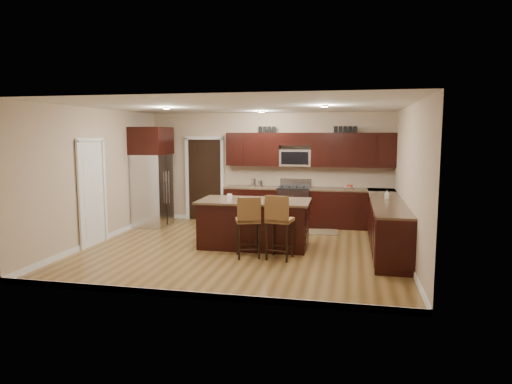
% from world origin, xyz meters
% --- Properties ---
extents(floor, '(6.00, 6.00, 0.00)m').
position_xyz_m(floor, '(0.00, 0.00, 0.00)').
color(floor, olive).
rests_on(floor, ground).
extents(ceiling, '(6.00, 6.00, 0.00)m').
position_xyz_m(ceiling, '(0.00, 0.00, 2.70)').
color(ceiling, silver).
rests_on(ceiling, wall_back).
extents(wall_back, '(6.00, 0.00, 6.00)m').
position_xyz_m(wall_back, '(0.00, 2.75, 1.35)').
color(wall_back, tan).
rests_on(wall_back, floor).
extents(wall_left, '(0.00, 5.50, 5.50)m').
position_xyz_m(wall_left, '(-3.00, 0.00, 1.35)').
color(wall_left, tan).
rests_on(wall_left, floor).
extents(wall_right, '(0.00, 5.50, 5.50)m').
position_xyz_m(wall_right, '(3.00, 0.00, 1.35)').
color(wall_right, tan).
rests_on(wall_right, floor).
extents(base_cabinets, '(4.02, 3.96, 0.92)m').
position_xyz_m(base_cabinets, '(1.90, 1.45, 0.46)').
color(base_cabinets, black).
rests_on(base_cabinets, floor).
extents(upper_cabinets, '(4.00, 0.33, 0.80)m').
position_xyz_m(upper_cabinets, '(1.04, 2.58, 1.84)').
color(upper_cabinets, black).
rests_on(upper_cabinets, wall_back).
extents(range, '(0.76, 0.64, 1.11)m').
position_xyz_m(range, '(0.68, 2.45, 0.47)').
color(range, silver).
rests_on(range, floor).
extents(microwave, '(0.76, 0.31, 0.40)m').
position_xyz_m(microwave, '(0.68, 2.60, 1.62)').
color(microwave, silver).
rests_on(microwave, upper_cabinets).
extents(doorway, '(0.85, 0.03, 2.06)m').
position_xyz_m(doorway, '(-1.65, 2.73, 1.03)').
color(doorway, black).
rests_on(doorway, floor).
extents(pantry_door, '(0.03, 0.80, 2.04)m').
position_xyz_m(pantry_door, '(-2.98, -0.30, 1.02)').
color(pantry_door, white).
rests_on(pantry_door, floor).
extents(letter_decor, '(2.20, 0.03, 0.15)m').
position_xyz_m(letter_decor, '(0.90, 2.58, 2.29)').
color(letter_decor, black).
rests_on(letter_decor, upper_cabinets).
extents(island, '(2.16, 1.16, 0.92)m').
position_xyz_m(island, '(0.18, 0.23, 0.43)').
color(island, black).
rests_on(island, floor).
extents(stool_mid, '(0.52, 0.52, 1.10)m').
position_xyz_m(stool_mid, '(0.25, -0.61, 0.69)').
color(stool_mid, brown).
rests_on(stool_mid, floor).
extents(stool_right, '(0.49, 0.49, 1.15)m').
position_xyz_m(stool_right, '(0.79, -0.61, 0.72)').
color(stool_right, brown).
rests_on(stool_right, floor).
extents(refrigerator, '(0.79, 0.92, 2.35)m').
position_xyz_m(refrigerator, '(-2.62, 1.70, 1.21)').
color(refrigerator, silver).
rests_on(refrigerator, floor).
extents(floor_mat, '(1.02, 0.74, 0.01)m').
position_xyz_m(floor_mat, '(1.27, 1.80, 0.01)').
color(floor_mat, brown).
rests_on(floor_mat, floor).
extents(fruit_bowl, '(0.29, 0.29, 0.06)m').
position_xyz_m(fruit_bowl, '(1.96, 2.45, 0.95)').
color(fruit_bowl, silver).
rests_on(fruit_bowl, base_cabinets).
extents(soap_bottle, '(0.08, 0.08, 0.17)m').
position_xyz_m(soap_bottle, '(2.70, 0.93, 1.01)').
color(soap_bottle, '#B2B2B2').
rests_on(soap_bottle, base_cabinets).
extents(canister_tall, '(0.12, 0.12, 0.20)m').
position_xyz_m(canister_tall, '(-0.31, 2.45, 1.02)').
color(canister_tall, silver).
rests_on(canister_tall, base_cabinets).
extents(canister_short, '(0.11, 0.11, 0.15)m').
position_xyz_m(canister_short, '(-0.15, 2.45, 1.00)').
color(canister_short, silver).
rests_on(canister_short, base_cabinets).
extents(island_jar, '(0.10, 0.10, 0.10)m').
position_xyz_m(island_jar, '(-0.32, 0.23, 0.97)').
color(island_jar, white).
rests_on(island_jar, island).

